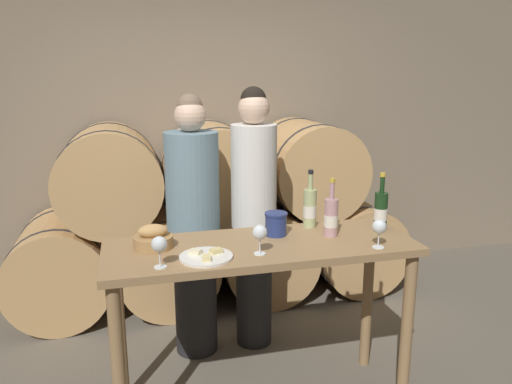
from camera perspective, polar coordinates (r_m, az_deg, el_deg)
The scene contains 14 objects.
stone_wall_back at distance 4.43m, azimuth -6.25°, elevation 10.57°, with size 10.00×0.12×3.20m.
barrel_stack at distance 4.06m, azimuth -4.78°, elevation -3.07°, with size 3.14×0.85×1.45m.
tasting_table at distance 2.66m, azimuth 0.63°, elevation -9.14°, with size 1.61×0.58×0.96m.
person_left at distance 3.21m, azimuth -7.15°, elevation -3.91°, with size 0.34×0.34×1.70m.
person_right at distance 3.27m, azimuth -0.24°, elevation -2.74°, with size 0.29×0.29×1.74m.
wine_bottle_red at distance 2.90m, azimuth 14.07°, elevation -2.05°, with size 0.08×0.08×0.33m.
wine_bottle_white at distance 2.87m, azimuth 6.18°, elevation -1.79°, with size 0.08×0.08×0.33m.
wine_bottle_rose at distance 2.73m, azimuth 8.57°, elevation -2.82°, with size 0.08×0.08×0.32m.
blue_crock at distance 2.72m, azimuth 2.29°, elevation -3.56°, with size 0.12×0.12×0.13m.
bread_basket at distance 2.59m, azimuth -11.67°, elevation -5.27°, with size 0.20×0.20×0.12m.
cheese_plate at distance 2.42m, azimuth -5.73°, elevation -7.34°, with size 0.26×0.26×0.04m.
wine_glass_far_left at distance 2.31m, azimuth -11.00°, elevation -5.98°, with size 0.07×0.07×0.15m.
wine_glass_left at distance 2.43m, azimuth 0.44°, elevation -4.72°, with size 0.07×0.07×0.15m.
wine_glass_center at distance 2.59m, azimuth 13.91°, elevation -3.95°, with size 0.07×0.07×0.15m.
Camera 1 is at (-0.64, -2.37, 1.83)m, focal length 35.00 mm.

